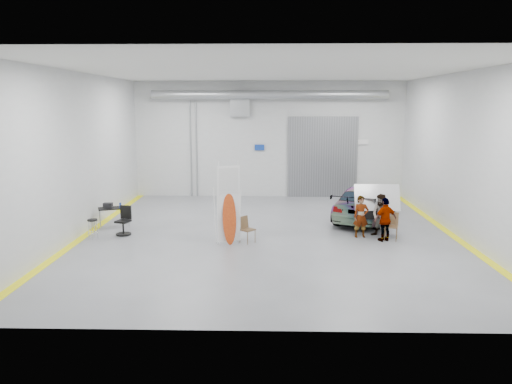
{
  "coord_description": "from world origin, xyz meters",
  "views": [
    {
      "loc": [
        -0.04,
        -18.09,
        4.84
      ],
      "look_at": [
        -0.5,
        0.77,
        1.5
      ],
      "focal_mm": 35.0,
      "sensor_mm": 36.0,
      "label": 1
    }
  ],
  "objects_px": {
    "person_a": "(361,217)",
    "person_c": "(385,220)",
    "person_b": "(382,216)",
    "sedan_car": "(365,203)",
    "folding_chair_far": "(391,232)",
    "folding_chair_near": "(248,235)",
    "work_table": "(112,208)",
    "surfboard_display": "(227,211)",
    "shop_stool": "(93,229)",
    "office_chair": "(124,222)"
  },
  "relations": [
    {
      "from": "folding_chair_near",
      "to": "shop_stool",
      "type": "bearing_deg",
      "value": 128.67
    },
    {
      "from": "person_a",
      "to": "folding_chair_far",
      "type": "bearing_deg",
      "value": -25.59
    },
    {
      "from": "person_c",
      "to": "folding_chair_near",
      "type": "height_order",
      "value": "person_c"
    },
    {
      "from": "sedan_car",
      "to": "work_table",
      "type": "distance_m",
      "value": 10.42
    },
    {
      "from": "person_b",
      "to": "person_c",
      "type": "distance_m",
      "value": 0.6
    },
    {
      "from": "surfboard_display",
      "to": "work_table",
      "type": "bearing_deg",
      "value": 132.13
    },
    {
      "from": "office_chair",
      "to": "person_b",
      "type": "bearing_deg",
      "value": 15.6
    },
    {
      "from": "surfboard_display",
      "to": "folding_chair_far",
      "type": "height_order",
      "value": "surfboard_display"
    },
    {
      "from": "person_b",
      "to": "folding_chair_far",
      "type": "height_order",
      "value": "person_b"
    },
    {
      "from": "sedan_car",
      "to": "folding_chair_near",
      "type": "relative_size",
      "value": 5.39
    },
    {
      "from": "sedan_car",
      "to": "shop_stool",
      "type": "height_order",
      "value": "sedan_car"
    },
    {
      "from": "folding_chair_near",
      "to": "work_table",
      "type": "xyz_separation_m",
      "value": [
        -5.51,
        2.3,
        0.46
      ]
    },
    {
      "from": "folding_chair_far",
      "to": "shop_stool",
      "type": "distance_m",
      "value": 10.78
    },
    {
      "from": "person_b",
      "to": "office_chair",
      "type": "bearing_deg",
      "value": -143.35
    },
    {
      "from": "sedan_car",
      "to": "folding_chair_far",
      "type": "height_order",
      "value": "sedan_car"
    },
    {
      "from": "sedan_car",
      "to": "folding_chair_near",
      "type": "height_order",
      "value": "sedan_car"
    },
    {
      "from": "person_a",
      "to": "person_c",
      "type": "relative_size",
      "value": 0.98
    },
    {
      "from": "person_c",
      "to": "shop_stool",
      "type": "height_order",
      "value": "person_c"
    },
    {
      "from": "sedan_car",
      "to": "surfboard_display",
      "type": "distance_m",
      "value": 6.81
    },
    {
      "from": "surfboard_display",
      "to": "folding_chair_far",
      "type": "relative_size",
      "value": 2.99
    },
    {
      "from": "person_a",
      "to": "folding_chair_far",
      "type": "xyz_separation_m",
      "value": [
        1.02,
        -0.36,
        -0.47
      ]
    },
    {
      "from": "folding_chair_near",
      "to": "work_table",
      "type": "relative_size",
      "value": 0.7
    },
    {
      "from": "shop_stool",
      "to": "person_b",
      "type": "bearing_deg",
      "value": 3.1
    },
    {
      "from": "person_a",
      "to": "folding_chair_near",
      "type": "height_order",
      "value": "person_a"
    },
    {
      "from": "person_c",
      "to": "folding_chair_far",
      "type": "distance_m",
      "value": 0.57
    },
    {
      "from": "sedan_car",
      "to": "person_a",
      "type": "bearing_deg",
      "value": 98.82
    },
    {
      "from": "work_table",
      "to": "sedan_car",
      "type": "bearing_deg",
      "value": 7.7
    },
    {
      "from": "person_a",
      "to": "folding_chair_near",
      "type": "distance_m",
      "value": 4.24
    },
    {
      "from": "person_a",
      "to": "person_b",
      "type": "relative_size",
      "value": 0.97
    },
    {
      "from": "sedan_car",
      "to": "work_table",
      "type": "height_order",
      "value": "sedan_car"
    },
    {
      "from": "shop_stool",
      "to": "work_table",
      "type": "xyz_separation_m",
      "value": [
        0.12,
        1.97,
        0.39
      ]
    },
    {
      "from": "sedan_car",
      "to": "folding_chair_far",
      "type": "distance_m",
      "value": 3.27
    },
    {
      "from": "surfboard_display",
      "to": "folding_chair_near",
      "type": "bearing_deg",
      "value": -1.22
    },
    {
      "from": "folding_chair_far",
      "to": "person_c",
      "type": "bearing_deg",
      "value": -128.26
    },
    {
      "from": "person_a",
      "to": "sedan_car",
      "type": "bearing_deg",
      "value": 70.0
    },
    {
      "from": "person_b",
      "to": "folding_chair_near",
      "type": "bearing_deg",
      "value": -132.42
    },
    {
      "from": "surfboard_display",
      "to": "work_table",
      "type": "relative_size",
      "value": 2.2
    },
    {
      "from": "sedan_car",
      "to": "surfboard_display",
      "type": "xyz_separation_m",
      "value": [
        -5.53,
        -3.94,
        0.46
      ]
    },
    {
      "from": "folding_chair_far",
      "to": "work_table",
      "type": "xyz_separation_m",
      "value": [
        -10.66,
        1.83,
        0.45
      ]
    },
    {
      "from": "shop_stool",
      "to": "person_a",
      "type": "bearing_deg",
      "value": 2.93
    },
    {
      "from": "surfboard_display",
      "to": "shop_stool",
      "type": "xyz_separation_m",
      "value": [
        -4.92,
        0.58,
        -0.82
      ]
    },
    {
      "from": "work_table",
      "to": "person_c",
      "type": "bearing_deg",
      "value": -10.88
    },
    {
      "from": "person_a",
      "to": "shop_stool",
      "type": "relative_size",
      "value": 2.11
    },
    {
      "from": "folding_chair_far",
      "to": "office_chair",
      "type": "height_order",
      "value": "office_chair"
    },
    {
      "from": "person_b",
      "to": "surfboard_display",
      "type": "xyz_separation_m",
      "value": [
        -5.6,
        -1.15,
        0.39
      ]
    },
    {
      "from": "sedan_car",
      "to": "surfboard_display",
      "type": "relative_size",
      "value": 1.7
    },
    {
      "from": "surfboard_display",
      "to": "folding_chair_near",
      "type": "distance_m",
      "value": 1.17
    },
    {
      "from": "person_a",
      "to": "surfboard_display",
      "type": "bearing_deg",
      "value": -173.79
    },
    {
      "from": "person_c",
      "to": "shop_stool",
      "type": "bearing_deg",
      "value": -23.81
    },
    {
      "from": "surfboard_display",
      "to": "folding_chair_far",
      "type": "distance_m",
      "value": 5.96
    }
  ]
}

